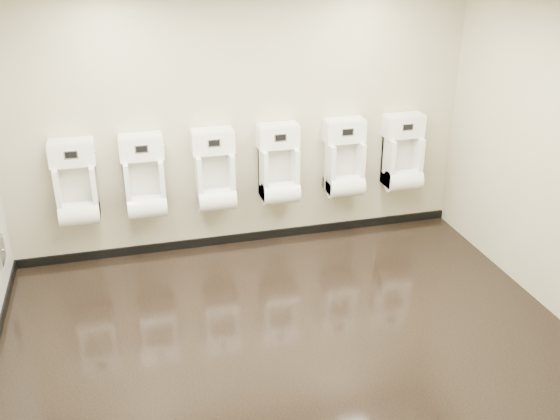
# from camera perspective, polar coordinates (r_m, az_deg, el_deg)

# --- Properties ---
(ground) EXTENTS (5.00, 3.50, 0.00)m
(ground) POSITION_cam_1_polar(r_m,az_deg,el_deg) (5.77, 0.40, -10.59)
(ground) COLOR black
(ground) RESTS_ON ground
(ceiling) EXTENTS (5.00, 3.50, 0.00)m
(ceiling) POSITION_cam_1_polar(r_m,az_deg,el_deg) (4.74, 0.51, 18.23)
(ceiling) COLOR silver
(back_wall) EXTENTS (5.00, 0.02, 2.80)m
(back_wall) POSITION_cam_1_polar(r_m,az_deg,el_deg) (6.70, -3.51, 7.87)
(back_wall) COLOR #B9B08D
(back_wall) RESTS_ON ground
(front_wall) EXTENTS (5.00, 0.02, 2.80)m
(front_wall) POSITION_cam_1_polar(r_m,az_deg,el_deg) (3.62, 7.80, -7.85)
(front_wall) COLOR #B9B08D
(front_wall) RESTS_ON ground
(right_wall) EXTENTS (0.02, 3.50, 2.80)m
(right_wall) POSITION_cam_1_polar(r_m,az_deg,el_deg) (6.20, 23.44, 4.42)
(right_wall) COLOR #B9B08D
(right_wall) RESTS_ON ground
(skirting_back) EXTENTS (5.00, 0.02, 0.10)m
(skirting_back) POSITION_cam_1_polar(r_m,az_deg,el_deg) (7.20, -3.21, -2.50)
(skirting_back) COLOR black
(skirting_back) RESTS_ON ground
(access_panel) EXTENTS (0.04, 0.25, 0.25)m
(access_panel) POSITION_cam_1_polar(r_m,az_deg,el_deg) (6.53, -24.15, -3.39)
(access_panel) COLOR #9E9EA3
(access_panel) RESTS_ON left_wall
(urinal_0) EXTENTS (0.46, 0.34, 0.85)m
(urinal_0) POSITION_cam_1_polar(r_m,az_deg,el_deg) (6.63, -18.11, 1.85)
(urinal_0) COLOR white
(urinal_0) RESTS_ON back_wall
(urinal_1) EXTENTS (0.46, 0.34, 0.85)m
(urinal_1) POSITION_cam_1_polar(r_m,az_deg,el_deg) (6.61, -12.28, 2.48)
(urinal_1) COLOR white
(urinal_1) RESTS_ON back_wall
(urinal_2) EXTENTS (0.46, 0.34, 0.85)m
(urinal_2) POSITION_cam_1_polar(r_m,az_deg,el_deg) (6.67, -5.98, 3.13)
(urinal_2) COLOR white
(urinal_2) RESTS_ON back_wall
(urinal_3) EXTENTS (0.46, 0.34, 0.85)m
(urinal_3) POSITION_cam_1_polar(r_m,az_deg,el_deg) (6.80, -0.09, 3.71)
(urinal_3) COLOR white
(urinal_3) RESTS_ON back_wall
(urinal_4) EXTENTS (0.46, 0.34, 0.85)m
(urinal_4) POSITION_cam_1_polar(r_m,az_deg,el_deg) (7.02, 5.90, 4.25)
(urinal_4) COLOR white
(urinal_4) RESTS_ON back_wall
(urinal_5) EXTENTS (0.46, 0.34, 0.85)m
(urinal_5) POSITION_cam_1_polar(r_m,az_deg,el_deg) (7.29, 11.16, 4.69)
(urinal_5) COLOR white
(urinal_5) RESTS_ON back_wall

